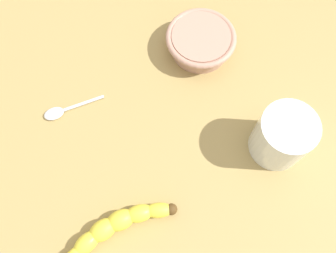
# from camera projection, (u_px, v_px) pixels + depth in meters

# --- Properties ---
(wooden_tabletop) EXTENTS (1.20, 1.20, 0.03)m
(wooden_tabletop) POSITION_uv_depth(u_px,v_px,m) (173.00, 125.00, 0.67)
(wooden_tabletop) COLOR #A58B50
(wooden_tabletop) RESTS_ON ground
(banana) EXTENTS (0.08, 0.20, 0.03)m
(banana) POSITION_uv_depth(u_px,v_px,m) (114.00, 229.00, 0.58)
(banana) COLOR yellow
(banana) RESTS_ON wooden_tabletop
(smoothie_glass) EXTENTS (0.09, 0.09, 0.10)m
(smoothie_glass) POSITION_uv_depth(u_px,v_px,m) (282.00, 137.00, 0.60)
(smoothie_glass) COLOR silver
(smoothie_glass) RESTS_ON wooden_tabletop
(ceramic_bowl) EXTENTS (0.13, 0.13, 0.04)m
(ceramic_bowl) POSITION_uv_depth(u_px,v_px,m) (201.00, 41.00, 0.69)
(ceramic_bowl) COLOR tan
(ceramic_bowl) RESTS_ON wooden_tabletop
(teaspoon) EXTENTS (0.03, 0.11, 0.01)m
(teaspoon) POSITION_uv_depth(u_px,v_px,m) (58.00, 112.00, 0.66)
(teaspoon) COLOR silver
(teaspoon) RESTS_ON wooden_tabletop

